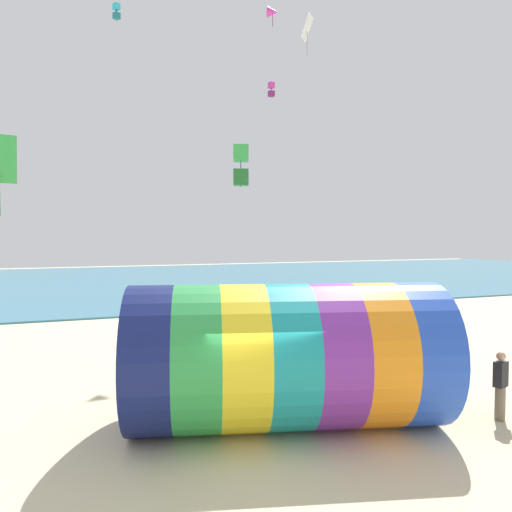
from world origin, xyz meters
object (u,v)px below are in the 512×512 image
(giant_inflatable_tube, at_px, (287,356))
(kite_green_box, at_px, (241,165))
(bystander_mid_beach, at_px, (386,313))
(kite_handler, at_px, (500,385))
(kite_magenta_box, at_px, (271,90))
(bystander_near_water, at_px, (358,314))
(kite_cyan_box, at_px, (117,11))
(kite_white_diamond, at_px, (307,28))
(kite_magenta_delta, at_px, (273,12))

(giant_inflatable_tube, relative_size, kite_green_box, 5.40)
(bystander_mid_beach, bearing_deg, kite_handler, -110.32)
(kite_magenta_box, bearing_deg, bystander_near_water, -85.62)
(giant_inflatable_tube, relative_size, bystander_mid_beach, 4.42)
(kite_handler, relative_size, kite_magenta_box, 1.89)
(kite_handler, height_order, kite_cyan_box, kite_cyan_box)
(giant_inflatable_tube, height_order, kite_magenta_box, kite_magenta_box)
(kite_green_box, height_order, bystander_near_water, kite_green_box)
(giant_inflatable_tube, relative_size, kite_cyan_box, 10.60)
(kite_handler, height_order, bystander_mid_beach, bystander_mid_beach)
(giant_inflatable_tube, xyz_separation_m, bystander_mid_beach, (8.64, 8.53, -0.77))
(kite_handler, xyz_separation_m, bystander_near_water, (2.16, 9.85, 0.09))
(kite_handler, distance_m, kite_green_box, 10.02)
(kite_magenta_box, xyz_separation_m, kite_white_diamond, (-1.09, -6.95, 0.75))
(kite_cyan_box, relative_size, kite_magenta_delta, 0.72)
(kite_handler, bearing_deg, kite_magenta_box, 85.33)
(kite_handler, height_order, kite_magenta_box, kite_magenta_box)
(giant_inflatable_tube, distance_m, kite_magenta_box, 21.37)
(giant_inflatable_tube, xyz_separation_m, kite_magenta_box, (6.47, 17.00, 11.22))
(kite_handler, bearing_deg, bystander_near_water, 77.64)
(giant_inflatable_tube, xyz_separation_m, kite_magenta_delta, (5.16, 13.60, 14.08))
(kite_magenta_box, xyz_separation_m, bystander_mid_beach, (2.17, -8.48, -11.99))
(kite_magenta_delta, bearing_deg, kite_handler, -90.75)
(giant_inflatable_tube, relative_size, kite_white_diamond, 4.23)
(kite_magenta_box, height_order, kite_green_box, kite_magenta_box)
(kite_magenta_box, height_order, bystander_near_water, kite_magenta_box)
(kite_green_box, height_order, bystander_mid_beach, kite_green_box)
(giant_inflatable_tube, xyz_separation_m, bystander_near_water, (7.12, 8.45, -0.73))
(giant_inflatable_tube, height_order, kite_magenta_delta, kite_magenta_delta)
(giant_inflatable_tube, bearing_deg, bystander_mid_beach, 44.61)
(kite_magenta_delta, bearing_deg, giant_inflatable_tube, -110.78)
(kite_handler, height_order, kite_green_box, kite_green_box)
(giant_inflatable_tube, distance_m, kite_green_box, 7.52)
(kite_white_diamond, xyz_separation_m, bystander_mid_beach, (3.26, -1.53, -12.74))
(kite_white_diamond, height_order, bystander_near_water, kite_white_diamond)
(bystander_near_water, xyz_separation_m, bystander_mid_beach, (1.52, 0.08, -0.04))
(bystander_mid_beach, bearing_deg, kite_cyan_box, 158.18)
(kite_green_box, relative_size, kite_white_diamond, 0.78)
(kite_cyan_box, bearing_deg, kite_green_box, -66.26)
(giant_inflatable_tube, xyz_separation_m, kite_handler, (4.96, -1.40, -0.82))
(bystander_near_water, distance_m, bystander_mid_beach, 1.52)
(kite_cyan_box, height_order, kite_magenta_delta, kite_magenta_delta)
(kite_white_diamond, bearing_deg, bystander_mid_beach, -25.09)
(kite_handler, distance_m, bystander_near_water, 10.08)
(giant_inflatable_tube, distance_m, kite_cyan_box, 18.38)
(kite_magenta_box, xyz_separation_m, kite_cyan_box, (-9.06, -3.98, 1.49))
(giant_inflatable_tube, height_order, bystander_mid_beach, giant_inflatable_tube)
(kite_magenta_delta, height_order, bystander_mid_beach, kite_magenta_delta)
(kite_magenta_box, height_order, kite_magenta_delta, kite_magenta_delta)
(kite_magenta_box, distance_m, kite_magenta_delta, 4.63)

